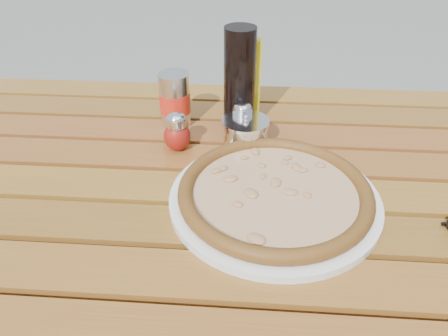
# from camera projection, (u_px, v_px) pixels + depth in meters

# --- Properties ---
(table) EXTENTS (1.40, 0.90, 0.75)m
(table) POSITION_uv_depth(u_px,v_px,m) (223.00, 220.00, 0.83)
(table) COLOR #381A0C
(table) RESTS_ON ground
(plate) EXTENTS (0.45, 0.45, 0.01)m
(plate) POSITION_uv_depth(u_px,v_px,m) (274.00, 199.00, 0.75)
(plate) COLOR white
(plate) RESTS_ON table
(pizza) EXTENTS (0.37, 0.37, 0.03)m
(pizza) POSITION_uv_depth(u_px,v_px,m) (275.00, 192.00, 0.74)
(pizza) COLOR beige
(pizza) RESTS_ON plate
(pepper_shaker) EXTENTS (0.07, 0.07, 0.08)m
(pepper_shaker) POSITION_uv_depth(u_px,v_px,m) (177.00, 133.00, 0.87)
(pepper_shaker) COLOR #A21C12
(pepper_shaker) RESTS_ON table
(oregano_shaker) EXTENTS (0.07, 0.07, 0.08)m
(oregano_shaker) POSITION_uv_depth(u_px,v_px,m) (242.00, 122.00, 0.91)
(oregano_shaker) COLOR #39441B
(oregano_shaker) RESTS_ON table
(dark_bottle) EXTENTS (0.08, 0.08, 0.22)m
(dark_bottle) POSITION_uv_depth(u_px,v_px,m) (239.00, 80.00, 0.91)
(dark_bottle) COLOR black
(dark_bottle) RESTS_ON table
(soda_can) EXTENTS (0.09, 0.09, 0.12)m
(soda_can) POSITION_uv_depth(u_px,v_px,m) (175.00, 100.00, 0.95)
(soda_can) COLOR silver
(soda_can) RESTS_ON table
(olive_oil_cruet) EXTENTS (0.07, 0.07, 0.21)m
(olive_oil_cruet) POSITION_uv_depth(u_px,v_px,m) (244.00, 80.00, 0.94)
(olive_oil_cruet) COLOR gold
(olive_oil_cruet) RESTS_ON table
(parmesan_tin) EXTENTS (0.11, 0.11, 0.07)m
(parmesan_tin) POSITION_uv_depth(u_px,v_px,m) (245.00, 133.00, 0.89)
(parmesan_tin) COLOR silver
(parmesan_tin) RESTS_ON table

